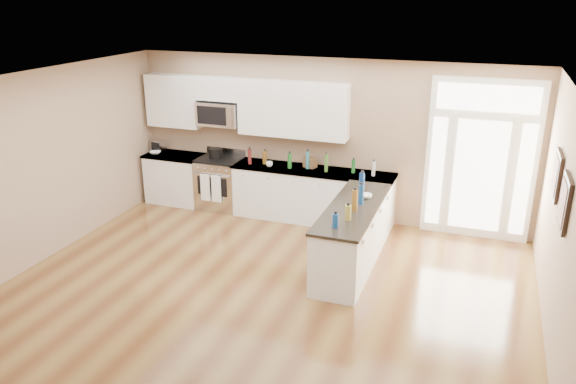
{
  "coord_description": "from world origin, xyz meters",
  "views": [
    {
      "loc": [
        2.59,
        -5.11,
        3.86
      ],
      "look_at": [
        0.01,
        2.0,
        1.12
      ],
      "focal_mm": 35.0,
      "sensor_mm": 36.0,
      "label": 1
    }
  ],
  "objects": [
    {
      "name": "upper_cabinet_right",
      "position": [
        -0.57,
        3.83,
        1.93
      ],
      "size": [
        1.94,
        0.33,
        0.95
      ],
      "primitive_type": "cube",
      "color": "white",
      "rests_on": "room_shell"
    },
    {
      "name": "back_cabinet_right",
      "position": [
        -0.16,
        3.69,
        0.44
      ],
      "size": [
        2.85,
        0.66,
        0.94
      ],
      "color": "white",
      "rests_on": "ground"
    },
    {
      "name": "bowl_left",
      "position": [
        -3.23,
        3.59,
        0.96
      ],
      "size": [
        0.25,
        0.25,
        0.05
      ],
      "primitive_type": "imported",
      "rotation": [
        0.0,
        0.0,
        0.35
      ],
      "color": "white",
      "rests_on": "back_cabinet_left"
    },
    {
      "name": "room_shell",
      "position": [
        0.0,
        0.0,
        1.71
      ],
      "size": [
        8.0,
        8.0,
        8.0
      ],
      "color": "#9D7F63",
      "rests_on": "ground"
    },
    {
      "name": "wall_art_far",
      "position": [
        3.47,
        1.2,
        1.7
      ],
      "size": [
        0.05,
        0.58,
        0.58
      ],
      "color": "black",
      "rests_on": "room_shell"
    },
    {
      "name": "entry_door",
      "position": [
        2.55,
        3.95,
        1.3
      ],
      "size": [
        1.7,
        0.1,
        2.6
      ],
      "color": "white",
      "rests_on": "ground"
    },
    {
      "name": "peninsula_cabinet",
      "position": [
        0.93,
        2.24,
        0.43
      ],
      "size": [
        0.69,
        2.32,
        0.94
      ],
      "color": "white",
      "rests_on": "ground"
    },
    {
      "name": "kitchen_range",
      "position": [
        -1.94,
        3.69,
        0.48
      ],
      "size": [
        0.79,
        0.7,
        1.08
      ],
      "color": "silver",
      "rests_on": "ground"
    },
    {
      "name": "toaster_oven",
      "position": [
        -3.3,
        3.82,
        1.04
      ],
      "size": [
        0.27,
        0.23,
        0.21
      ],
      "primitive_type": "cube",
      "rotation": [
        0.0,
        0.0,
        -0.18
      ],
      "color": "silver",
      "rests_on": "back_cabinet_left"
    },
    {
      "name": "counter_bottles",
      "position": [
        0.31,
        2.9,
        1.07
      ],
      "size": [
        2.37,
        2.41,
        0.31
      ],
      "color": "#19591E",
      "rests_on": "back_cabinet_right"
    },
    {
      "name": "cardboard_box",
      "position": [
        -0.23,
        3.79,
        1.02
      ],
      "size": [
        0.25,
        0.21,
        0.17
      ],
      "primitive_type": "cube",
      "rotation": [
        0.0,
        0.0,
        -0.33
      ],
      "color": "brown",
      "rests_on": "back_cabinet_right"
    },
    {
      "name": "bowl_peninsula",
      "position": [
        1.02,
        2.62,
        0.97
      ],
      "size": [
        0.23,
        0.23,
        0.06
      ],
      "primitive_type": "imported",
      "rotation": [
        0.0,
        0.0,
        -0.35
      ],
      "color": "white",
      "rests_on": "peninsula_cabinet"
    },
    {
      "name": "microwave",
      "position": [
        -1.95,
        3.8,
        1.76
      ],
      "size": [
        0.78,
        0.41,
        0.42
      ],
      "color": "silver",
      "rests_on": "room_shell"
    },
    {
      "name": "cup_counter",
      "position": [
        -0.91,
        3.58,
        0.99
      ],
      "size": [
        0.15,
        0.15,
        0.09
      ],
      "primitive_type": "imported",
      "rotation": [
        0.0,
        0.0,
        0.35
      ],
      "color": "white",
      "rests_on": "back_cabinet_right"
    },
    {
      "name": "upper_cabinet_short",
      "position": [
        -1.95,
        3.83,
        2.2
      ],
      "size": [
        0.82,
        0.33,
        0.4
      ],
      "primitive_type": "cube",
      "color": "white",
      "rests_on": "room_shell"
    },
    {
      "name": "back_cabinet_left",
      "position": [
        -2.87,
        3.69,
        0.44
      ],
      "size": [
        1.1,
        0.66,
        0.94
      ],
      "color": "white",
      "rests_on": "ground"
    },
    {
      "name": "stockpot",
      "position": [
        -2.03,
        3.72,
        1.04
      ],
      "size": [
        0.32,
        0.32,
        0.19
      ],
      "primitive_type": "cylinder",
      "rotation": [
        0.0,
        0.0,
        0.38
      ],
      "color": "black",
      "rests_on": "kitchen_range"
    },
    {
      "name": "wall_art_near",
      "position": [
        3.47,
        2.2,
        1.7
      ],
      "size": [
        0.05,
        0.58,
        0.58
      ],
      "color": "black",
      "rests_on": "room_shell"
    },
    {
      "name": "upper_cabinet_left",
      "position": [
        -2.88,
        3.83,
        1.93
      ],
      "size": [
        1.04,
        0.33,
        0.95
      ],
      "primitive_type": "cube",
      "color": "white",
      "rests_on": "room_shell"
    },
    {
      "name": "ground",
      "position": [
        0.0,
        0.0,
        0.0
      ],
      "size": [
        8.0,
        8.0,
        0.0
      ],
      "primitive_type": "plane",
      "color": "#5A3419"
    }
  ]
}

